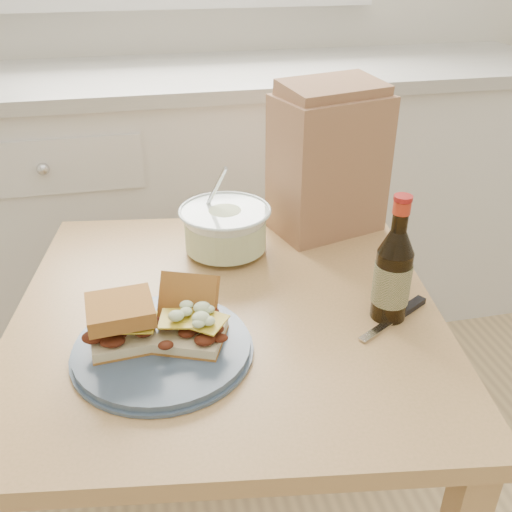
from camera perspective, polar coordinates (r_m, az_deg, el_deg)
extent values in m
cube|color=silver|center=(2.11, -4.75, 5.02)|extent=(2.40, 0.60, 0.90)
cube|color=#BBB8B2|center=(1.97, -5.33, 17.59)|extent=(2.50, 0.64, 0.04)
cube|color=tan|center=(1.13, -2.88, -5.86)|extent=(0.93, 0.93, 0.04)
cube|color=tan|center=(1.67, -15.64, -8.51)|extent=(0.06, 0.06, 0.65)
cube|color=tan|center=(1.67, 9.84, -7.68)|extent=(0.06, 0.06, 0.65)
cylinder|color=#415369|center=(1.01, -9.32, -9.09)|extent=(0.31, 0.31, 0.02)
cube|color=beige|center=(1.02, -13.08, -7.87)|extent=(0.12, 0.11, 0.02)
cube|color=gold|center=(1.00, -13.30, -6.29)|extent=(0.07, 0.07, 0.00)
cube|color=#A5742B|center=(0.99, -13.44, -5.26)|extent=(0.12, 0.11, 0.03)
cube|color=beige|center=(1.00, -6.48, -7.91)|extent=(0.14, 0.13, 0.02)
cube|color=gold|center=(0.98, -6.60, -6.31)|extent=(0.08, 0.08, 0.00)
cube|color=#A5742B|center=(1.04, -6.78, -4.30)|extent=(0.12, 0.11, 0.09)
cone|color=white|center=(1.29, -3.08, 2.48)|extent=(0.20, 0.20, 0.10)
cylinder|color=#EAEACD|center=(1.29, -3.07, 2.29)|extent=(0.18, 0.18, 0.07)
torus|color=white|center=(1.27, -3.14, 4.59)|extent=(0.21, 0.21, 0.01)
cylinder|color=silver|center=(1.28, -4.24, 6.38)|extent=(0.06, 0.07, 0.14)
cylinder|color=black|center=(1.09, 13.37, -2.83)|extent=(0.07, 0.07, 0.14)
cone|color=black|center=(1.04, 13.94, 1.39)|extent=(0.07, 0.07, 0.04)
cylinder|color=black|center=(1.02, 14.28, 3.91)|extent=(0.03, 0.03, 0.06)
cylinder|color=#B62E18|center=(1.01, 14.39, 4.75)|extent=(0.03, 0.03, 0.02)
cylinder|color=#A21F1E|center=(1.01, 14.51, 5.63)|extent=(0.03, 0.03, 0.01)
cylinder|color=#313E1F|center=(1.08, 13.41, -2.59)|extent=(0.07, 0.07, 0.08)
cube|color=silver|center=(1.09, 12.66, -6.81)|extent=(0.12, 0.08, 0.00)
cube|color=black|center=(1.15, 15.22, -4.89)|extent=(0.07, 0.05, 0.01)
cube|color=#AB7953|center=(1.37, 7.24, 9.00)|extent=(0.28, 0.22, 0.33)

